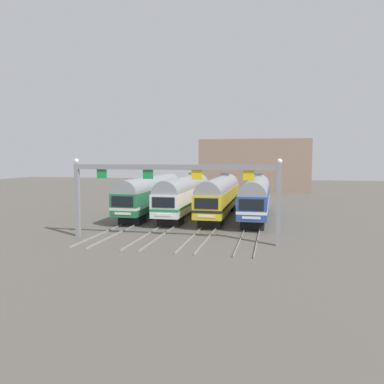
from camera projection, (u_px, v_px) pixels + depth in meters
ground_plane at (202, 217)px, 45.39m from camera, size 160.00×160.00×0.00m
track_bed at (221, 200)px, 61.93m from camera, size 14.24×70.00×0.15m
commuter_train_green at (151, 193)px, 46.48m from camera, size 2.88×18.06×4.77m
commuter_train_white at (185, 194)px, 45.59m from camera, size 2.88×18.06×5.05m
commuter_train_yellow at (220, 195)px, 44.70m from camera, size 2.88×18.06×5.05m
commuter_train_blue at (256, 195)px, 43.80m from camera, size 2.88×18.06×5.05m
catenary_gantry at (172, 180)px, 31.79m from camera, size 17.97×0.44×6.97m
maintenance_building at (255, 165)px, 81.62m from camera, size 22.75×10.00×10.87m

